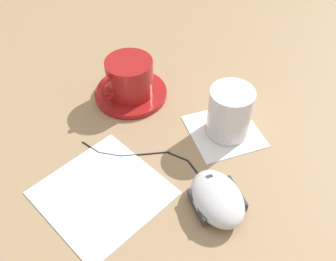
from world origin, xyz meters
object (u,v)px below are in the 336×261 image
object	(u,v)px
drinking_glass	(230,111)
computer_mouse	(217,198)
coffee_cup	(129,78)
saucer	(131,93)

from	to	relation	value
drinking_glass	computer_mouse	bearing A→B (deg)	164.70
coffee_cup	drinking_glass	xyz separation A→B (m)	(-0.10, -0.16, 0.00)
coffee_cup	drinking_glass	world-z (taller)	drinking_glass
coffee_cup	computer_mouse	size ratio (longest dim) A/B	0.87
saucer	drinking_glass	distance (m)	0.19
coffee_cup	drinking_glass	distance (m)	0.19
saucer	computer_mouse	distance (m)	0.27
saucer	coffee_cup	bearing A→B (deg)	155.08
saucer	drinking_glass	bearing A→B (deg)	-121.87
coffee_cup	drinking_glass	size ratio (longest dim) A/B	1.17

